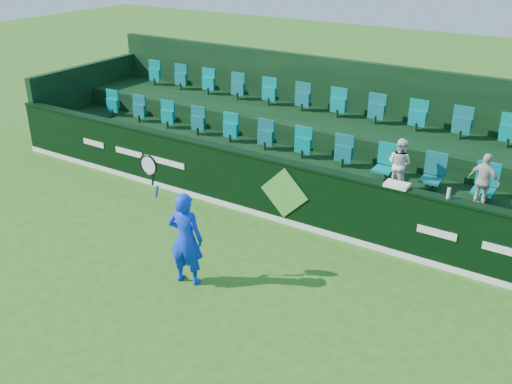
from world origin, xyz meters
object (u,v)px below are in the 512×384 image
Objects in this scene: tennis_player at (185,238)px; spectator_middle at (484,181)px; drinks_bottle at (449,193)px; towel at (397,185)px; spectator_left at (400,164)px.

spectator_middle is (3.87, 3.97, 0.48)m from tennis_player.
towel is at bearing 180.00° from drinks_bottle.
drinks_bottle is at bearing 91.21° from spectator_middle.
towel is at bearing 47.63° from tennis_player.
tennis_player reaches higher than towel.
spectator_middle is at bearing 41.40° from towel.
towel is (-1.27, -1.12, 0.04)m from spectator_middle.
drinks_bottle is (3.52, 2.85, 0.59)m from tennis_player.
drinks_bottle is (-0.36, -1.12, 0.11)m from spectator_middle.
towel is 0.92m from drinks_bottle.
spectator_middle reaches higher than spectator_left.
spectator_left is 0.99× the size of spectator_middle.
tennis_player reaches higher than drinks_bottle.
spectator_middle is 1.69m from towel.
tennis_player is 2.16× the size of spectator_left.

